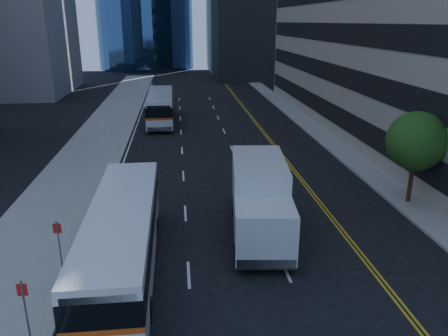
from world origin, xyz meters
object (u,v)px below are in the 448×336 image
at_px(bus_front, 123,237).
at_px(street_tree, 416,141).
at_px(bus_rear, 161,106).
at_px(box_truck, 260,199).

bearing_deg(bus_front, street_tree, 19.58).
bearing_deg(street_tree, bus_rear, 122.34).
xyz_separation_m(street_tree, bus_rear, (-14.46, 22.84, -2.07)).
distance_m(street_tree, box_truck, 9.61).
relative_size(bus_rear, box_truck, 1.50).
bearing_deg(bus_rear, box_truck, -78.44).
height_order(street_tree, bus_front, street_tree).
bearing_deg(street_tree, box_truck, -162.82).
bearing_deg(box_truck, bus_front, -150.34).
relative_size(bus_front, box_truck, 1.50).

